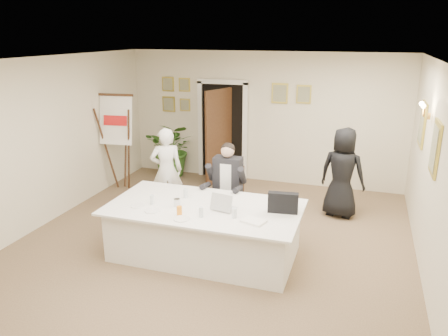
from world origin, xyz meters
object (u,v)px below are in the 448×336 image
standing_man (167,171)px  laptop (224,199)px  potted_palm (173,149)px  oj_glass (179,211)px  standing_woman (342,173)px  steel_jug (177,202)px  conference_table (205,230)px  laptop_bag (283,203)px  flip_chart (120,147)px  paper_stack (253,221)px  seated_man (227,185)px

standing_man → laptop: 2.03m
potted_palm → oj_glass: (1.80, -3.73, 0.21)m
standing_woman → steel_jug: bearing=58.9°
conference_table → standing_woman: (1.79, 2.12, 0.42)m
standing_woman → laptop_bag: 2.11m
flip_chart → standing_woman: flip_chart is taller
conference_table → flip_chart: (-2.65, 2.14, 0.52)m
standing_woman → potted_palm: 3.99m
standing_man → laptop: bearing=110.2°
paper_stack → steel_jug: size_ratio=2.75×
flip_chart → steel_jug: flip_chart is taller
potted_palm → laptop_bag: (3.12, -3.20, 0.29)m
standing_man → paper_stack: standing_man is taller
oj_glass → seated_man: bearing=81.7°
paper_stack → seated_man: bearing=120.4°
paper_stack → laptop: bearing=148.1°
standing_woman → paper_stack: bearing=81.0°
conference_table → steel_jug: 0.59m
seated_man → flip_chart: bearing=153.7°
oj_glass → steel_jug: 0.33m
flip_chart → oj_glass: flip_chart is taller
seated_man → standing_woman: standing_woman is taller
conference_table → flip_chart: size_ratio=1.41×
standing_man → oj_glass: size_ratio=12.07×
standing_woman → seated_man: bearing=43.8°
standing_man → laptop: (1.53, -1.34, 0.13)m
seated_man → potted_palm: (-2.01, 2.27, -0.11)m
standing_man → laptop_bag: (2.34, -1.21, 0.14)m
laptop → paper_stack: size_ratio=1.15×
seated_man → paper_stack: (0.81, -1.37, 0.05)m
laptop → flip_chart: bearing=154.1°
steel_jug → standing_man: bearing=120.4°
flip_chart → laptop_bag: bearing=-28.2°
standing_man → laptop_bag: 2.64m
potted_palm → laptop: bearing=-55.2°
conference_table → potted_palm: (-2.01, 3.32, 0.24)m
standing_woman → paper_stack: 2.63m
flip_chart → paper_stack: 4.25m
flip_chart → potted_palm: 1.37m
standing_man → potted_palm: size_ratio=1.25×
standing_woman → potted_palm: (-3.80, 1.20, -0.18)m
conference_table → standing_man: bearing=132.6°
steel_jug → standing_woman: bearing=45.9°
oj_glass → potted_palm: bearing=115.7°
standing_woman → steel_jug: (-2.17, -2.24, 0.02)m
conference_table → laptop_bag: size_ratio=6.68×
seated_man → steel_jug: (-0.38, -1.17, 0.09)m
standing_man → laptop: size_ratio=4.51×
laptop → paper_stack: (0.51, -0.32, -0.12)m
standing_man → laptop_bag: bearing=124.0°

